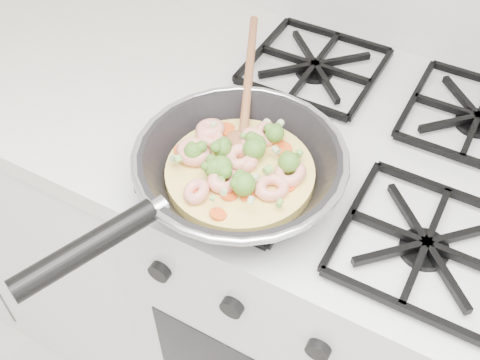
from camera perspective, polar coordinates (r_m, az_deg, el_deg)
The scene contains 3 objects.
stove at distance 1.30m, azimuth 8.91°, elevation -10.90°, with size 0.60×0.60×0.92m.
counter_left at distance 1.61m, azimuth -18.16°, elevation 1.20°, with size 1.00×0.60×0.90m.
skillet at distance 0.83m, azimuth -0.34°, elevation 1.30°, with size 0.31×0.61×0.09m.
Camera 1 is at (0.15, 1.02, 1.56)m, focal length 42.81 mm.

